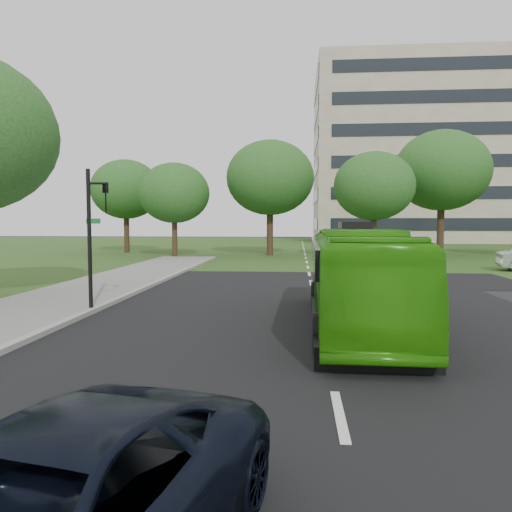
{
  "coord_description": "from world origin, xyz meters",
  "views": [
    {
      "loc": [
        -0.64,
        -13.32,
        2.9
      ],
      "look_at": [
        -2.19,
        5.2,
        1.6
      ],
      "focal_mm": 35.0,
      "sensor_mm": 36.0,
      "label": 1
    }
  ],
  "objects_px": {
    "traffic_light": "(94,229)",
    "tree_park_a": "(174,193)",
    "tree_park_d": "(442,171)",
    "bus": "(357,278)",
    "tree_park_b": "(270,178)",
    "tree_park_f": "(126,190)",
    "tree_park_c": "(374,186)",
    "office_building": "(454,155)"
  },
  "relations": [
    {
      "from": "tree_park_b",
      "to": "traffic_light",
      "type": "bearing_deg",
      "value": -98.58
    },
    {
      "from": "tree_park_c",
      "to": "tree_park_f",
      "type": "relative_size",
      "value": 0.96
    },
    {
      "from": "tree_park_d",
      "to": "tree_park_f",
      "type": "relative_size",
      "value": 1.24
    },
    {
      "from": "tree_park_b",
      "to": "tree_park_c",
      "type": "distance_m",
      "value": 8.76
    },
    {
      "from": "tree_park_a",
      "to": "tree_park_c",
      "type": "distance_m",
      "value": 15.83
    },
    {
      "from": "tree_park_a",
      "to": "tree_park_d",
      "type": "distance_m",
      "value": 22.7
    },
    {
      "from": "tree_park_c",
      "to": "bus",
      "type": "bearing_deg",
      "value": -99.36
    },
    {
      "from": "office_building",
      "to": "traffic_light",
      "type": "xyz_separation_m",
      "value": [
        -29.02,
        -60.04,
        -9.83
      ]
    },
    {
      "from": "tree_park_a",
      "to": "tree_park_f",
      "type": "relative_size",
      "value": 0.89
    },
    {
      "from": "tree_park_d",
      "to": "traffic_light",
      "type": "relative_size",
      "value": 2.34
    },
    {
      "from": "office_building",
      "to": "bus",
      "type": "relative_size",
      "value": 4.15
    },
    {
      "from": "tree_park_f",
      "to": "office_building",
      "type": "bearing_deg",
      "value": 38.16
    },
    {
      "from": "tree_park_a",
      "to": "tree_park_f",
      "type": "height_order",
      "value": "tree_park_f"
    },
    {
      "from": "tree_park_c",
      "to": "bus",
      "type": "distance_m",
      "value": 26.1
    },
    {
      "from": "office_building",
      "to": "tree_park_b",
      "type": "distance_m",
      "value": 41.88
    },
    {
      "from": "tree_park_d",
      "to": "bus",
      "type": "bearing_deg",
      "value": -109.27
    },
    {
      "from": "bus",
      "to": "traffic_light",
      "type": "xyz_separation_m",
      "value": [
        -8.06,
        1.46,
        1.32
      ]
    },
    {
      "from": "tree_park_d",
      "to": "tree_park_c",
      "type": "bearing_deg",
      "value": -142.67
    },
    {
      "from": "tree_park_c",
      "to": "tree_park_f",
      "type": "distance_m",
      "value": 22.45
    },
    {
      "from": "tree_park_a",
      "to": "tree_park_f",
      "type": "bearing_deg",
      "value": 138.17
    },
    {
      "from": "tree_park_b",
      "to": "tree_park_d",
      "type": "height_order",
      "value": "tree_park_d"
    },
    {
      "from": "tree_park_d",
      "to": "traffic_light",
      "type": "bearing_deg",
      "value": -122.9
    },
    {
      "from": "office_building",
      "to": "tree_park_a",
      "type": "xyz_separation_m",
      "value": [
        -32.58,
        -35.43,
        -7.34
      ]
    },
    {
      "from": "tree_park_b",
      "to": "tree_park_d",
      "type": "xyz_separation_m",
      "value": [
        14.58,
        1.89,
        0.67
      ]
    },
    {
      "from": "bus",
      "to": "tree_park_d",
      "type": "bearing_deg",
      "value": 71.82
    },
    {
      "from": "tree_park_d",
      "to": "bus",
      "type": "distance_m",
      "value": 32.62
    },
    {
      "from": "tree_park_a",
      "to": "tree_park_b",
      "type": "distance_m",
      "value": 8.09
    },
    {
      "from": "tree_park_f",
      "to": "tree_park_b",
      "type": "bearing_deg",
      "value": -12.17
    },
    {
      "from": "tree_park_c",
      "to": "bus",
      "type": "relative_size",
      "value": 0.85
    },
    {
      "from": "bus",
      "to": "traffic_light",
      "type": "height_order",
      "value": "traffic_light"
    },
    {
      "from": "tree_park_f",
      "to": "traffic_light",
      "type": "height_order",
      "value": "tree_park_f"
    },
    {
      "from": "tree_park_f",
      "to": "bus",
      "type": "bearing_deg",
      "value": -60.83
    },
    {
      "from": "office_building",
      "to": "tree_park_f",
      "type": "bearing_deg",
      "value": -141.84
    },
    {
      "from": "tree_park_b",
      "to": "tree_park_d",
      "type": "bearing_deg",
      "value": 7.39
    },
    {
      "from": "tree_park_c",
      "to": "office_building",
      "type": "bearing_deg",
      "value": 65.08
    },
    {
      "from": "tree_park_b",
      "to": "tree_park_f",
      "type": "xyz_separation_m",
      "value": [
        -13.48,
        2.91,
        -0.71
      ]
    },
    {
      "from": "bus",
      "to": "tree_park_c",
      "type": "bearing_deg",
      "value": 81.73
    },
    {
      "from": "traffic_light",
      "to": "tree_park_a",
      "type": "bearing_deg",
      "value": 108.14
    },
    {
      "from": "tree_park_c",
      "to": "traffic_light",
      "type": "bearing_deg",
      "value": -117.09
    },
    {
      "from": "traffic_light",
      "to": "tree_park_d",
      "type": "bearing_deg",
      "value": 66.99
    },
    {
      "from": "office_building",
      "to": "bus",
      "type": "height_order",
      "value": "office_building"
    },
    {
      "from": "tree_park_a",
      "to": "tree_park_d",
      "type": "height_order",
      "value": "tree_park_d"
    }
  ]
}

